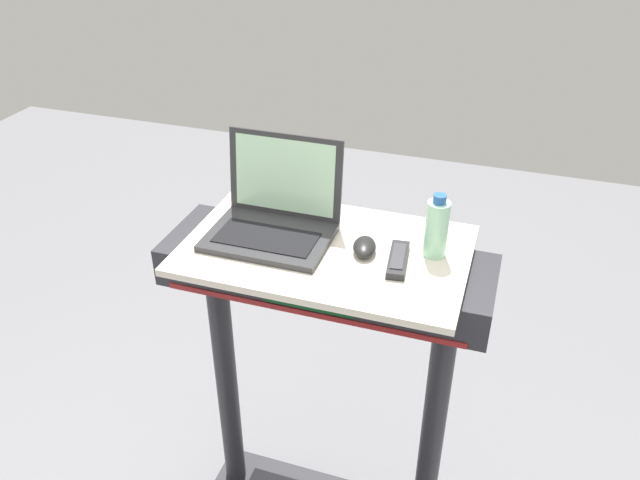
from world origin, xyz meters
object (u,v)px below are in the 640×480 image
(laptop, at_px, (274,217))
(tv_remote, at_px, (398,260))
(computer_mouse, at_px, (365,247))
(water_bottle, at_px, (437,228))

(laptop, distance_m, tv_remote, 0.36)
(computer_mouse, relative_size, water_bottle, 0.57)
(computer_mouse, bearing_deg, water_bottle, 3.74)
(computer_mouse, distance_m, tv_remote, 0.10)
(laptop, bearing_deg, tv_remote, -3.63)
(tv_remote, bearing_deg, laptop, 173.26)
(laptop, xyz_separation_m, water_bottle, (0.43, 0.03, 0.03))
(computer_mouse, bearing_deg, tv_remote, -25.15)
(laptop, height_order, tv_remote, laptop)
(laptop, relative_size, computer_mouse, 3.28)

